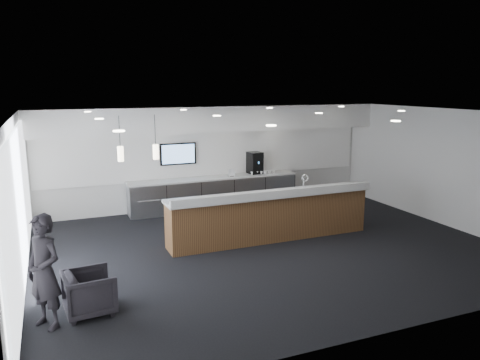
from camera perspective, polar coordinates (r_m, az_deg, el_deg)
name	(u,v)px	position (r m, az deg, el deg)	size (l,w,h in m)	color
ground	(268,247)	(10.63, 3.49, -8.19)	(10.00, 10.00, 0.00)	black
ceiling	(270,113)	(10.03, 3.70, 8.17)	(10.00, 8.00, 0.02)	black
back_wall	(210,157)	(13.87, -3.64, 2.87)	(10.00, 0.02, 3.00)	silver
left_wall	(17,204)	(9.25, -25.53, -2.64)	(0.02, 8.00, 3.00)	silver
right_wall	(444,167)	(13.17, 23.57, 1.46)	(0.02, 8.00, 3.00)	silver
soffit_bulkhead	(215,119)	(13.32, -3.08, 7.50)	(10.00, 0.90, 0.70)	white
alcove_panel	(211,153)	(13.83, -3.61, 3.26)	(9.80, 0.06, 1.40)	white
window_blinds_wall	(20,204)	(9.25, -25.29, -2.62)	(0.04, 7.36, 2.55)	white
back_credenza	(215,193)	(13.73, -3.11, -1.56)	(5.06, 0.66, 0.95)	gray
wall_tv	(178,154)	(13.48, -7.56, 3.18)	(1.05, 0.08, 0.62)	black
pendant_left	(151,149)	(10.08, -10.79, 3.72)	(0.12, 0.12, 0.30)	#FFEEC6
pendant_right	(117,151)	(9.97, -14.74, 3.46)	(0.12, 0.12, 0.30)	#FFEEC6
ceiling_can_lights	(270,114)	(10.03, 3.70, 8.00)	(7.00, 5.00, 0.02)	white
service_counter	(270,215)	(11.03, 3.71, -4.32)	(4.97, 0.85, 1.49)	#482B18
coffee_machine	(255,163)	(14.11, 1.81, 2.10)	(0.43, 0.52, 0.65)	black
info_sign_left	(232,173)	(13.69, -0.95, 0.86)	(0.14, 0.02, 0.20)	white
info_sign_right	(231,173)	(13.69, -1.12, 0.89)	(0.16, 0.02, 0.21)	white
armchair	(90,292)	(8.00, -17.87, -12.91)	(0.75, 0.77, 0.70)	black
lounge_guest	(44,272)	(7.61, -22.76, -10.27)	(0.64, 0.42, 1.75)	black
cup_0	(273,171)	(14.24, 4.11, 1.05)	(0.11, 0.11, 0.10)	white
cup_1	(269,172)	(14.18, 3.60, 1.01)	(0.11, 0.11, 0.10)	white
cup_2	(265,172)	(14.12, 3.09, 0.97)	(0.11, 0.11, 0.10)	white
cup_3	(261,172)	(14.06, 2.57, 0.93)	(0.11, 0.11, 0.10)	white
cup_4	(257,173)	(14.01, 2.05, 0.89)	(0.11, 0.11, 0.10)	white
cup_5	(252,173)	(13.95, 1.53, 0.85)	(0.11, 0.11, 0.10)	white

